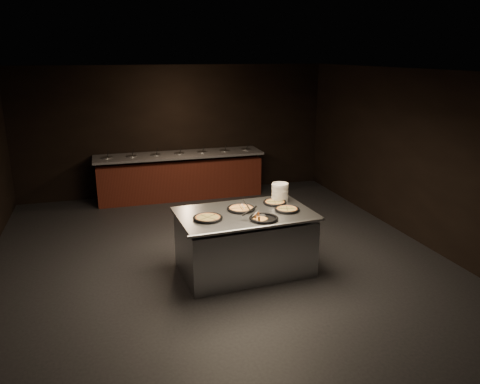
{
  "coord_description": "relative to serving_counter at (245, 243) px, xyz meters",
  "views": [
    {
      "loc": [
        -1.62,
        -6.54,
        3.15
      ],
      "look_at": [
        0.43,
        0.3,
        1.01
      ],
      "focal_mm": 35.0,
      "sensor_mm": 36.0,
      "label": 1
    }
  ],
  "objects": [
    {
      "name": "room",
      "position": [
        -0.28,
        0.43,
        1.01
      ],
      "size": [
        7.02,
        8.02,
        2.92
      ],
      "color": "black",
      "rests_on": "ground"
    },
    {
      "name": "salad_bar",
      "position": [
        -0.28,
        3.99,
        -0.0
      ],
      "size": [
        3.7,
        0.83,
        1.18
      ],
      "color": "#541E13",
      "rests_on": "ground"
    },
    {
      "name": "serving_counter",
      "position": [
        0.0,
        0.0,
        0.0
      ],
      "size": [
        2.01,
        1.35,
        0.93
      ],
      "rotation": [
        0.0,
        0.0,
        0.06
      ],
      "color": "silver",
      "rests_on": "ground"
    },
    {
      "name": "plate_stack",
      "position": [
        0.69,
        0.38,
        0.62
      ],
      "size": [
        0.26,
        0.26,
        0.27
      ],
      "primitive_type": "cylinder",
      "color": "white",
      "rests_on": "serving_counter"
    },
    {
      "name": "pan_veggie_whole",
      "position": [
        -0.58,
        -0.13,
        0.5
      ],
      "size": [
        0.41,
        0.41,
        0.04
      ],
      "rotation": [
        0.0,
        0.0,
        0.59
      ],
      "color": "black",
      "rests_on": "serving_counter"
    },
    {
      "name": "pan_cheese_whole",
      "position": [
        -0.02,
        0.12,
        0.5
      ],
      "size": [
        0.42,
        0.42,
        0.04
      ],
      "rotation": [
        0.0,
        0.0,
        -0.08
      ],
      "color": "black",
      "rests_on": "serving_counter"
    },
    {
      "name": "pan_cheese_slices_a",
      "position": [
        0.56,
        0.26,
        0.5
      ],
      "size": [
        0.36,
        0.36,
        0.04
      ],
      "rotation": [
        0.0,
        0.0,
        1.26
      ],
      "color": "black",
      "rests_on": "serving_counter"
    },
    {
      "name": "pan_cheese_slices_b",
      "position": [
        0.16,
        -0.37,
        0.5
      ],
      "size": [
        0.41,
        0.41,
        0.04
      ],
      "rotation": [
        0.0,
        0.0,
        1.96
      ],
      "color": "black",
      "rests_on": "serving_counter"
    },
    {
      "name": "pan_veggie_slices",
      "position": [
        0.62,
        -0.1,
        0.5
      ],
      "size": [
        0.37,
        0.37,
        0.04
      ],
      "rotation": [
        0.0,
        0.0,
        -0.32
      ],
      "color": "black",
      "rests_on": "serving_counter"
    },
    {
      "name": "server_left",
      "position": [
        0.02,
        0.07,
        0.56
      ],
      "size": [
        0.15,
        0.32,
        0.16
      ],
      "rotation": [
        0.0,
        0.0,
        1.93
      ],
      "color": "silver",
      "rests_on": "serving_counter"
    },
    {
      "name": "server_right",
      "position": [
        0.03,
        -0.26,
        0.57
      ],
      "size": [
        0.36,
        0.11,
        0.17
      ],
      "rotation": [
        0.0,
        0.0,
        0.08
      ],
      "color": "silver",
      "rests_on": "serving_counter"
    }
  ]
}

